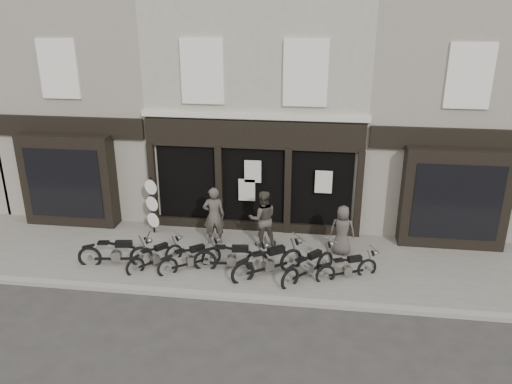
# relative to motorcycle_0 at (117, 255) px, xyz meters

# --- Properties ---
(ground_plane) EXTENTS (90.00, 90.00, 0.00)m
(ground_plane) POSITION_rel_motorcycle_0_xyz_m (3.65, 0.06, -0.43)
(ground_plane) COLOR #2D2B28
(ground_plane) RESTS_ON ground
(pavement) EXTENTS (30.00, 4.20, 0.12)m
(pavement) POSITION_rel_motorcycle_0_xyz_m (3.65, 0.96, -0.37)
(pavement) COLOR #635D57
(pavement) RESTS_ON ground_plane
(kerb) EXTENTS (30.00, 0.25, 0.13)m
(kerb) POSITION_rel_motorcycle_0_xyz_m (3.65, -1.19, -0.36)
(kerb) COLOR gray
(kerb) RESTS_ON ground_plane
(central_building) EXTENTS (7.30, 6.22, 8.34)m
(central_building) POSITION_rel_motorcycle_0_xyz_m (3.65, 6.01, 3.65)
(central_building) COLOR #AAA492
(central_building) RESTS_ON ground
(neighbour_left) EXTENTS (5.60, 6.73, 8.34)m
(neighbour_left) POSITION_rel_motorcycle_0_xyz_m (-2.70, 5.95, 3.61)
(neighbour_left) COLOR gray
(neighbour_left) RESTS_ON ground
(neighbour_right) EXTENTS (5.60, 6.73, 8.34)m
(neighbour_right) POSITION_rel_motorcycle_0_xyz_m (10.00, 5.95, 3.61)
(neighbour_right) COLOR gray
(neighbour_right) RESTS_ON ground
(motorcycle_0) EXTENTS (2.23, 0.66, 1.07)m
(motorcycle_0) POSITION_rel_motorcycle_0_xyz_m (0.00, 0.00, 0.00)
(motorcycle_0) COLOR black
(motorcycle_0) RESTS_ON ground
(motorcycle_1) EXTENTS (1.41, 1.54, 0.90)m
(motorcycle_1) POSITION_rel_motorcycle_0_xyz_m (1.15, 0.10, -0.07)
(motorcycle_1) COLOR black
(motorcycle_1) RESTS_ON ground
(motorcycle_2) EXTENTS (1.71, 1.40, 0.96)m
(motorcycle_2) POSITION_rel_motorcycle_0_xyz_m (2.22, 0.08, -0.05)
(motorcycle_2) COLOR black
(motorcycle_2) RESTS_ON ground
(motorcycle_3) EXTENTS (2.21, 0.60, 1.06)m
(motorcycle_3) POSITION_rel_motorcycle_0_xyz_m (3.42, 0.19, -0.00)
(motorcycle_3) COLOR black
(motorcycle_3) RESTS_ON ground
(motorcycle_4) EXTENTS (1.99, 1.59, 1.10)m
(motorcycle_4) POSITION_rel_motorcycle_0_xyz_m (4.50, 0.04, 0.01)
(motorcycle_4) COLOR black
(motorcycle_4) RESTS_ON ground
(motorcycle_5) EXTENTS (1.56, 1.73, 1.00)m
(motorcycle_5) POSITION_rel_motorcycle_0_xyz_m (5.64, 0.05, -0.03)
(motorcycle_5) COLOR black
(motorcycle_5) RESTS_ON ground
(motorcycle_6) EXTENTS (1.76, 1.01, 0.90)m
(motorcycle_6) POSITION_rel_motorcycle_0_xyz_m (6.72, 0.18, -0.07)
(motorcycle_6) COLOR black
(motorcycle_6) RESTS_ON ground
(man_left) EXTENTS (0.77, 0.60, 1.89)m
(man_left) POSITION_rel_motorcycle_0_xyz_m (2.55, 1.82, 0.64)
(man_left) COLOR #433F37
(man_left) RESTS_ON pavement
(man_centre) EXTENTS (1.05, 0.91, 1.84)m
(man_centre) POSITION_rel_motorcycle_0_xyz_m (4.11, 1.87, 0.61)
(man_centre) COLOR #3F3B33
(man_centre) RESTS_ON pavement
(man_right) EXTENTS (0.81, 0.58, 1.57)m
(man_right) POSITION_rel_motorcycle_0_xyz_m (6.58, 1.62, 0.48)
(man_right) COLOR #443D38
(man_right) RESTS_ON pavement
(advert_sign_post) EXTENTS (0.48, 0.33, 2.08)m
(advert_sign_post) POSITION_rel_motorcycle_0_xyz_m (0.37, 2.28, 0.59)
(advert_sign_post) COLOR black
(advert_sign_post) RESTS_ON ground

